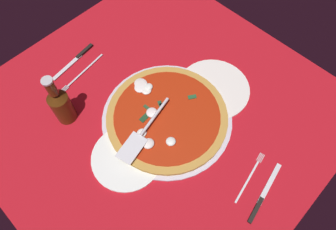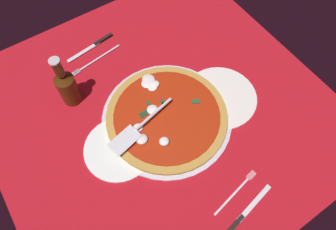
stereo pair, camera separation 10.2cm
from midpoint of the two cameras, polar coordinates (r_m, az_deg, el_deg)
name	(u,v)px [view 2 (the right image)]	position (r cm, az deg, el deg)	size (l,w,h in cm)	color
ground_plane	(160,110)	(105.71, 1.18, 0.76)	(108.75, 108.75, 0.80)	#AF121D
checker_pattern	(159,109)	(105.31, 1.18, 0.88)	(108.75, 108.75, 0.10)	white
pizza_pan	(168,117)	(103.25, 2.81, -0.66)	(43.12, 43.12, 0.99)	silver
dinner_plate_left	(220,97)	(109.47, 12.17, 2.96)	(25.18, 25.18, 1.00)	white
dinner_plate_right	(119,149)	(98.84, -6.10, -6.46)	(22.07, 22.07, 1.00)	white
pizza	(167,115)	(102.19, 2.68, -0.24)	(40.10, 40.10, 2.81)	#BD8B3B
pizza_server	(139,127)	(97.50, -2.33, -2.46)	(25.48, 8.59, 1.00)	silver
place_setting_near	(95,53)	(120.90, -10.84, 10.97)	(22.63, 16.46, 1.40)	white
place_setting_far	(239,205)	(96.71, 16.03, -15.85)	(20.59, 15.70, 1.40)	white
beer_bottle	(67,86)	(104.08, -15.46, 4.93)	(6.49, 6.49, 21.11)	#4C270C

